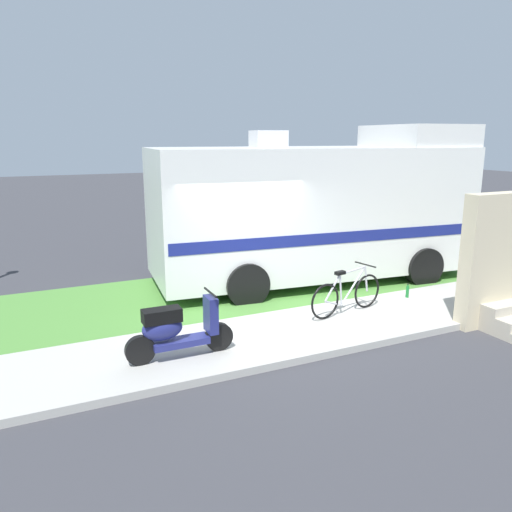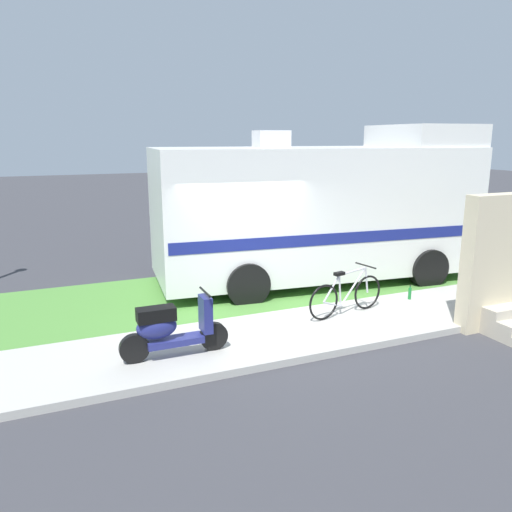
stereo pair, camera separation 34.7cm
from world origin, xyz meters
name	(u,v)px [view 1 (the left image)]	position (x,y,z in m)	size (l,w,h in m)	color
ground_plane	(254,316)	(0.00, 0.00, 0.00)	(80.00, 80.00, 0.00)	#38383D
sidewalk	(284,335)	(0.00, -1.20, 0.06)	(24.00, 2.00, 0.12)	#ADAAA3
grass_strip	(225,293)	(0.00, 1.50, 0.04)	(24.00, 3.40, 0.08)	#4C8438
motorhome_rv	(316,209)	(2.33, 1.62, 1.72)	(7.48, 3.27, 3.61)	silver
scooter	(176,329)	(-1.94, -1.43, 0.58)	(1.65, 0.50, 0.97)	black
bicycle	(347,294)	(1.49, -0.87, 0.50)	(1.73, 0.52, 0.89)	black
pickup_truck_near	(347,209)	(6.14, 5.77, 0.95)	(5.83, 2.34, 1.76)	#1E478C
porch_steps	(510,273)	(4.00, -2.29, 0.97)	(2.00, 1.26, 2.40)	#BCB29E
bottle_green	(407,292)	(3.18, -0.62, 0.24)	(0.06, 0.06, 0.29)	#19722D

